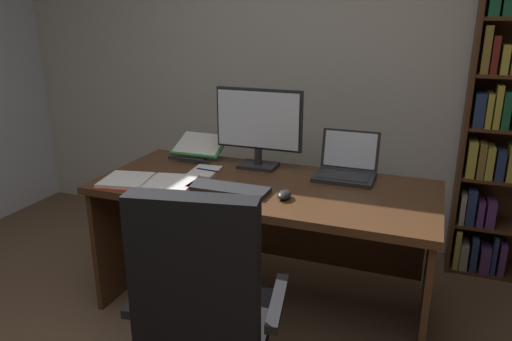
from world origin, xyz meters
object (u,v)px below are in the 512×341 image
(laptop, at_px, (346,168))
(reading_stand_with_book, at_px, (199,147))
(office_chair, at_px, (205,324))
(monitor, at_px, (259,128))
(desk, at_px, (269,213))
(keyboard, at_px, (228,189))
(computer_mouse, at_px, (284,195))
(notepad, at_px, (204,171))
(pen, at_px, (208,170))
(open_binder, at_px, (149,182))

(laptop, xyz_separation_m, reading_stand_with_book, (-0.94, 0.06, 0.01))
(office_chair, relative_size, monitor, 1.97)
(desk, bearing_deg, laptop, 26.65)
(keyboard, xyz_separation_m, computer_mouse, (0.30, 0.00, 0.01))
(desk, distance_m, office_chair, 0.90)
(office_chair, distance_m, notepad, 1.03)
(laptop, xyz_separation_m, keyboard, (-0.52, -0.44, -0.04))
(office_chair, height_order, reading_stand_with_book, office_chair)
(monitor, height_order, keyboard, monitor)
(computer_mouse, relative_size, notepad, 0.50)
(laptop, xyz_separation_m, pen, (-0.75, -0.20, -0.04))
(monitor, height_order, pen, monitor)
(office_chair, xyz_separation_m, notepad, (-0.43, 0.88, 0.33))
(monitor, bearing_deg, reading_stand_with_book, 171.41)
(laptop, distance_m, open_binder, 1.08)
(reading_stand_with_book, relative_size, notepad, 1.53)
(office_chair, distance_m, laptop, 1.19)
(monitor, relative_size, open_binder, 0.95)
(keyboard, relative_size, notepad, 2.00)
(keyboard, bearing_deg, open_binder, -173.54)
(desk, xyz_separation_m, office_chair, (0.04, -0.89, -0.12))
(computer_mouse, bearing_deg, open_binder, -176.14)
(reading_stand_with_book, xyz_separation_m, pen, (0.19, -0.26, -0.05))
(desk, height_order, office_chair, office_chair)
(notepad, bearing_deg, pen, 0.00)
(reading_stand_with_book, bearing_deg, open_binder, -91.61)
(office_chair, xyz_separation_m, laptop, (0.34, 1.08, 0.37))
(monitor, bearing_deg, office_chair, -80.64)
(laptop, xyz_separation_m, computer_mouse, (-0.22, -0.44, -0.03))
(computer_mouse, height_order, reading_stand_with_book, reading_stand_with_book)
(monitor, xyz_separation_m, notepad, (-0.26, -0.20, -0.23))
(office_chair, bearing_deg, computer_mouse, 68.14)
(computer_mouse, bearing_deg, notepad, 156.75)
(desk, xyz_separation_m, open_binder, (-0.58, -0.30, 0.21))
(computer_mouse, distance_m, pen, 0.59)
(monitor, relative_size, reading_stand_with_book, 1.62)
(office_chair, distance_m, computer_mouse, 0.74)
(monitor, distance_m, open_binder, 0.70)
(office_chair, relative_size, reading_stand_with_book, 3.19)
(reading_stand_with_book, bearing_deg, notepad, -57.15)
(notepad, bearing_deg, monitor, 38.00)
(monitor, height_order, notepad, monitor)
(laptop, bearing_deg, open_binder, -152.92)
(desk, xyz_separation_m, computer_mouse, (0.16, -0.25, 0.22))
(laptop, distance_m, keyboard, 0.68)
(open_binder, bearing_deg, computer_mouse, -7.40)
(notepad, xyz_separation_m, pen, (0.02, 0.00, 0.01))
(office_chair, distance_m, open_binder, 0.92)
(computer_mouse, xyz_separation_m, notepad, (-0.56, 0.24, -0.02))
(desk, bearing_deg, pen, -178.39)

